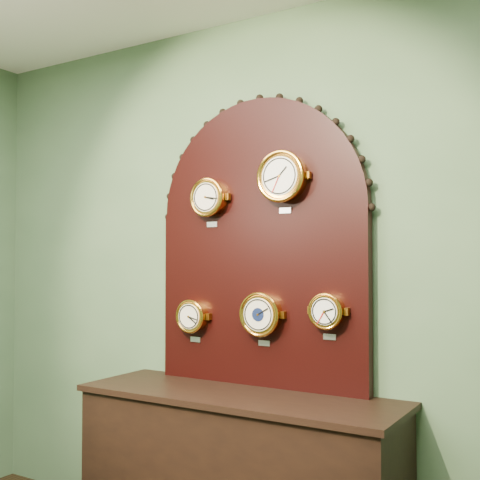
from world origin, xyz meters
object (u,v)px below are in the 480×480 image
Objects in this scene: hygrometer at (192,316)px; roman_clock at (209,198)px; arabic_clock at (282,177)px; tide_clock at (327,311)px; display_board at (260,232)px; barometer at (261,314)px.

roman_clock is at bearing -0.40° from hygrometer.
arabic_clock is at bearing -0.21° from hygrometer.
hygrometer is at bearing -179.99° from tide_clock.
display_board is 4.86× the size of arabic_clock.
barometer is 1.22× the size of tide_clock.
tide_clock is (0.41, -0.07, -0.39)m from display_board.
tide_clock is at bearing 0.24° from barometer.
barometer reaches higher than hygrometer.
hygrometer is (-0.11, 0.00, -0.64)m from roman_clock.
arabic_clock is at bearing -21.98° from display_board.
arabic_clock is 0.91m from hygrometer.
arabic_clock is (0.45, -0.00, 0.08)m from roman_clock.
hygrometer is (-0.55, 0.00, -0.72)m from arabic_clock.
roman_clock is 1.15× the size of tide_clock.
display_board reaches higher than barometer.
barometer is at bearing -0.17° from hygrometer.
arabic_clock is 1.13× the size of barometer.
display_board is 0.33m from arabic_clock.
hygrometer is 1.03× the size of tide_clock.
tide_clock is (0.68, 0.00, -0.58)m from roman_clock.
display_board is at bearing 13.37° from roman_clock.
roman_clock is (-0.28, -0.07, 0.19)m from display_board.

